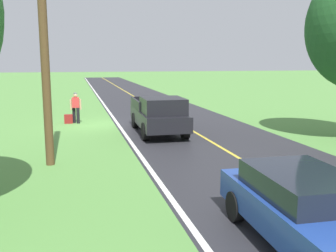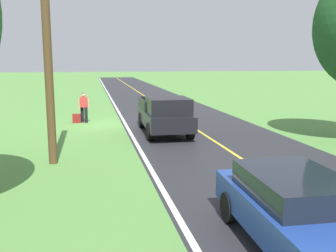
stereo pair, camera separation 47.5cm
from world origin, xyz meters
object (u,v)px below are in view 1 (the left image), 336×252
object	(u,v)px
pickup_truck_passing	(159,114)
hitchhiker_walking	(76,106)
sedan_ahead_same_lane	(306,208)
utility_pole_roadside	(44,33)
suitcase_carried	(69,119)

from	to	relation	value
pickup_truck_passing	hitchhiker_walking	bearing A→B (deg)	-47.76
sedan_ahead_same_lane	utility_pole_roadside	bearing A→B (deg)	-54.94
suitcase_carried	pickup_truck_passing	distance (m)	6.02
utility_pole_roadside	sedan_ahead_same_lane	bearing A→B (deg)	125.06
hitchhiker_walking	pickup_truck_passing	xyz separation A→B (m)	(-3.86, 4.25, -0.01)
utility_pole_roadside	pickup_truck_passing	bearing A→B (deg)	-136.55
hitchhiker_walking	pickup_truck_passing	distance (m)	5.74
suitcase_carried	sedan_ahead_same_lane	distance (m)	16.52
sedan_ahead_same_lane	hitchhiker_walking	bearing A→B (deg)	-75.62
hitchhiker_walking	pickup_truck_passing	size ratio (longest dim) A/B	0.32
suitcase_carried	utility_pole_roadside	distance (m)	9.65
hitchhiker_walking	suitcase_carried	size ratio (longest dim) A/B	3.39
suitcase_carried	pickup_truck_passing	bearing A→B (deg)	46.61
hitchhiker_walking	utility_pole_roadside	xyz separation A→B (m)	(0.94, 8.79, 3.37)
hitchhiker_walking	pickup_truck_passing	bearing A→B (deg)	132.24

